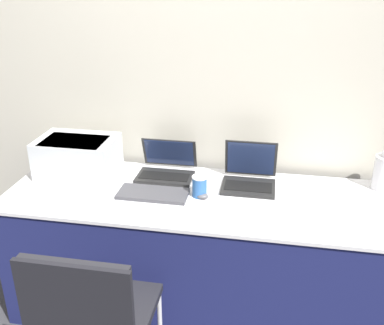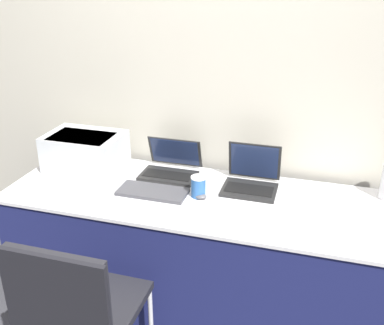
# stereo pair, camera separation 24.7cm
# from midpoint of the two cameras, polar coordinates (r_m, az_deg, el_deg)

# --- Properties ---
(wall_back) EXTENTS (8.00, 0.05, 2.60)m
(wall_back) POSITION_cam_midpoint_polar(r_m,az_deg,el_deg) (2.73, 0.67, 9.98)
(wall_back) COLOR #B7B2A3
(wall_back) RESTS_ON ground_plane
(table) EXTENTS (2.25, 0.75, 0.77)m
(table) POSITION_cam_midpoint_polar(r_m,az_deg,el_deg) (2.71, -1.06, -11.53)
(table) COLOR #191E51
(table) RESTS_ON ground_plane
(printer) EXTENTS (0.46, 0.32, 0.23)m
(printer) POSITION_cam_midpoint_polar(r_m,az_deg,el_deg) (2.83, -16.77, 0.84)
(printer) COLOR #B2B7BC
(printer) RESTS_ON table
(laptop_left) EXTENTS (0.34, 0.27, 0.21)m
(laptop_left) POSITION_cam_midpoint_polar(r_m,az_deg,el_deg) (2.74, -5.83, -0.74)
(laptop_left) COLOR black
(laptop_left) RESTS_ON table
(laptop_right) EXTENTS (0.30, 0.28, 0.24)m
(laptop_right) POSITION_cam_midpoint_polar(r_m,az_deg,el_deg) (2.61, 4.60, -1.83)
(laptop_right) COLOR black
(laptop_right) RESTS_ON table
(external_keyboard) EXTENTS (0.39, 0.18, 0.02)m
(external_keyboard) POSITION_cam_midpoint_polar(r_m,az_deg,el_deg) (2.53, -7.79, -4.02)
(external_keyboard) COLOR #3D3D42
(external_keyboard) RESTS_ON table
(coffee_cup) EXTENTS (0.08, 0.08, 0.12)m
(coffee_cup) POSITION_cam_midpoint_polar(r_m,az_deg,el_deg) (2.47, -1.90, -3.10)
(coffee_cup) COLOR #285699
(coffee_cup) RESTS_ON table
(mouse) EXTENTS (0.07, 0.05, 0.03)m
(mouse) POSITION_cam_midpoint_polar(r_m,az_deg,el_deg) (2.47, -1.54, -4.34)
(mouse) COLOR #4C4C51
(mouse) RESTS_ON table
(metal_pitcher) EXTENTS (0.12, 0.12, 0.25)m
(metal_pitcher) POSITION_cam_midpoint_polar(r_m,az_deg,el_deg) (2.71, 20.90, -1.10)
(metal_pitcher) COLOR silver
(metal_pitcher) RESTS_ON table
(chair) EXTENTS (0.48, 0.50, 0.92)m
(chair) POSITION_cam_midpoint_polar(r_m,az_deg,el_deg) (2.10, -16.24, -18.21)
(chair) COLOR black
(chair) RESTS_ON ground_plane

